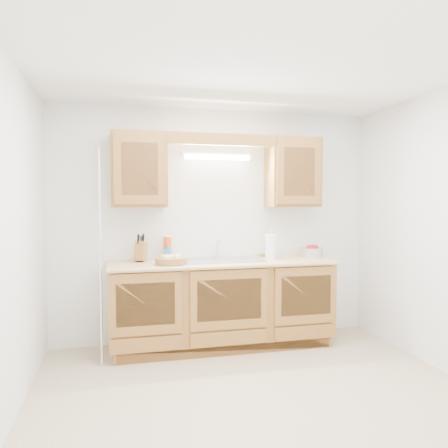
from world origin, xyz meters
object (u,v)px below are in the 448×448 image
object	(u,v)px
knife_block	(141,251)
paper_towel	(271,247)
apple_bowl	(312,251)
fruit_basket	(171,260)

from	to	relation	value
knife_block	paper_towel	xyz separation A→B (m)	(1.36, -0.13, 0.02)
knife_block	paper_towel	size ratio (longest dim) A/B	0.95
paper_towel	apple_bowl	distance (m)	0.50
fruit_basket	paper_towel	world-z (taller)	paper_towel
fruit_basket	knife_block	bearing A→B (deg)	136.11
knife_block	paper_towel	world-z (taller)	paper_towel
apple_bowl	paper_towel	bearing A→B (deg)	-173.74
apple_bowl	knife_block	bearing A→B (deg)	177.79
fruit_basket	apple_bowl	distance (m)	1.58
fruit_basket	knife_block	xyz separation A→B (m)	(-0.28, 0.27, 0.06)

